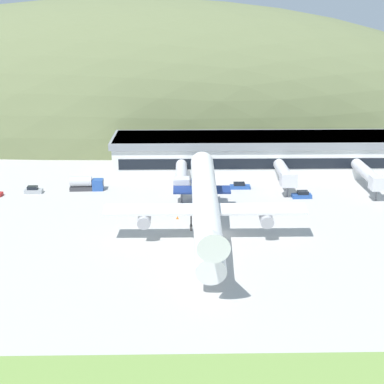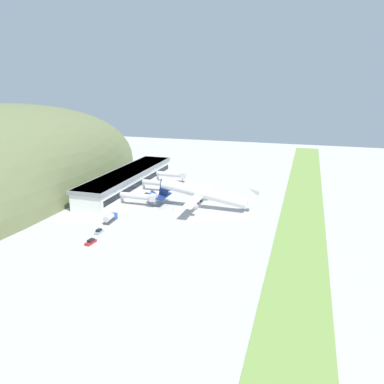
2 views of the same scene
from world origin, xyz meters
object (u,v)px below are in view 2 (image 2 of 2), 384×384
(jetway_1, at_px, (157,183))
(jetway_2, at_px, (173,175))
(service_car_0, at_px, (146,195))
(service_car_2, at_px, (169,189))
(service_car_3, at_px, (99,232))
(fuel_truck, at_px, (110,218))
(service_car_1, at_px, (91,242))
(jetway_0, at_px, (140,197))
(terminal_building, at_px, (128,179))
(cargo_airplane, at_px, (201,193))
(traffic_cone_0, at_px, (173,209))

(jetway_1, relative_size, jetway_2, 0.83)
(service_car_0, xyz_separation_m, service_car_2, (12.73, -6.59, 0.04))
(service_car_3, bearing_deg, service_car_0, 2.84)
(fuel_truck, bearing_deg, service_car_1, -169.36)
(jetway_1, bearing_deg, jetway_0, -175.84)
(terminal_building, xyz_separation_m, fuel_truck, (-43.15, -13.94, -3.66))
(service_car_0, xyz_separation_m, service_car_3, (-46.03, -2.28, 0.05))
(terminal_building, xyz_separation_m, cargo_airplane, (-17.55, -42.75, 1.33))
(terminal_building, distance_m, jetway_1, 15.15)
(service_car_2, xyz_separation_m, traffic_cone_0, (-26.74, -11.80, -0.36))
(service_car_1, height_order, service_car_2, service_car_2)
(service_car_1, distance_m, traffic_cone_0, 42.91)
(terminal_building, relative_size, service_car_0, 16.99)
(jetway_0, distance_m, cargo_airplane, 26.47)
(jetway_1, height_order, service_car_1, jetway_1)
(cargo_airplane, bearing_deg, jetway_2, 35.15)
(terminal_building, xyz_separation_m, traffic_cone_0, (-22.49, -31.92, -4.87))
(jetway_1, distance_m, service_car_3, 55.89)
(jetway_2, xyz_separation_m, cargo_airplane, (-37.22, -26.21, 2.49))
(traffic_cone_0, bearing_deg, service_car_2, 23.81)
(jetway_1, bearing_deg, service_car_1, -177.67)
(terminal_building, distance_m, fuel_truck, 45.50)
(jetway_2, height_order, cargo_airplane, cargo_airplane)
(jetway_2, xyz_separation_m, service_car_3, (-74.18, 0.73, -3.34))
(service_car_2, bearing_deg, cargo_airplane, -133.93)
(fuel_truck, height_order, traffic_cone_0, fuel_truck)
(jetway_0, distance_m, fuel_truck, 21.77)
(jetway_1, relative_size, fuel_truck, 1.81)
(terminal_building, height_order, service_car_2, terminal_building)
(jetway_1, height_order, traffic_cone_0, jetway_1)
(terminal_building, bearing_deg, jetway_1, -85.19)
(jetway_2, distance_m, cargo_airplane, 45.59)
(jetway_0, distance_m, service_car_0, 14.02)
(service_car_2, bearing_deg, service_car_3, 175.80)
(cargo_airplane, bearing_deg, service_car_1, 151.09)
(service_car_2, bearing_deg, service_car_0, 152.61)
(service_car_2, height_order, traffic_cone_0, service_car_2)
(jetway_1, distance_m, fuel_truck, 44.51)
(jetway_2, height_order, service_car_2, jetway_2)
(terminal_building, distance_m, service_car_1, 65.56)
(service_car_0, relative_size, service_car_3, 1.16)
(service_car_2, relative_size, service_car_3, 1.09)
(service_car_3, bearing_deg, jetway_2, -0.56)
(jetway_1, bearing_deg, jetway_2, -4.59)
(service_car_3, bearing_deg, terminal_building, 16.17)
(jetway_1, height_order, service_car_2, jetway_1)
(terminal_building, distance_m, cargo_airplane, 46.23)
(service_car_2, bearing_deg, terminal_building, 101.91)
(jetway_0, bearing_deg, service_car_3, 178.39)
(jetway_2, distance_m, fuel_truck, 62.93)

